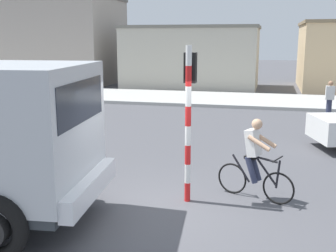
# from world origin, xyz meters

# --- Properties ---
(ground_plane) EXTENTS (120.00, 120.00, 0.00)m
(ground_plane) POSITION_xyz_m (0.00, 0.00, 0.00)
(ground_plane) COLOR #4C4C51
(sidewalk_far) EXTENTS (80.00, 5.00, 0.16)m
(sidewalk_far) POSITION_xyz_m (0.00, 15.22, 0.08)
(sidewalk_far) COLOR #ADADA8
(sidewalk_far) RESTS_ON ground
(cyclist) EXTENTS (1.61, 0.77, 1.72)m
(cyclist) POSITION_xyz_m (1.87, 1.23, 0.86)
(cyclist) COLOR black
(cyclist) RESTS_ON ground
(traffic_light_pole) EXTENTS (0.24, 0.43, 3.20)m
(traffic_light_pole) POSITION_xyz_m (0.53, 0.84, 2.07)
(traffic_light_pole) COLOR red
(traffic_light_pole) RESTS_ON ground
(pedestrian_near_kerb) EXTENTS (0.34, 0.22, 1.62)m
(pedestrian_near_kerb) POSITION_xyz_m (4.51, 10.84, 0.85)
(pedestrian_near_kerb) COLOR #2D334C
(pedestrian_near_kerb) RESTS_ON ground
(building_corner_left) EXTENTS (7.94, 6.83, 6.29)m
(building_corner_left) POSITION_xyz_m (-13.12, 21.79, 3.15)
(building_corner_left) COLOR #9E9389
(building_corner_left) RESTS_ON ground
(building_mid_block) EXTENTS (8.96, 5.59, 4.15)m
(building_mid_block) POSITION_xyz_m (-3.18, 21.07, 2.08)
(building_mid_block) COLOR #B2AD9E
(building_mid_block) RESTS_ON ground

